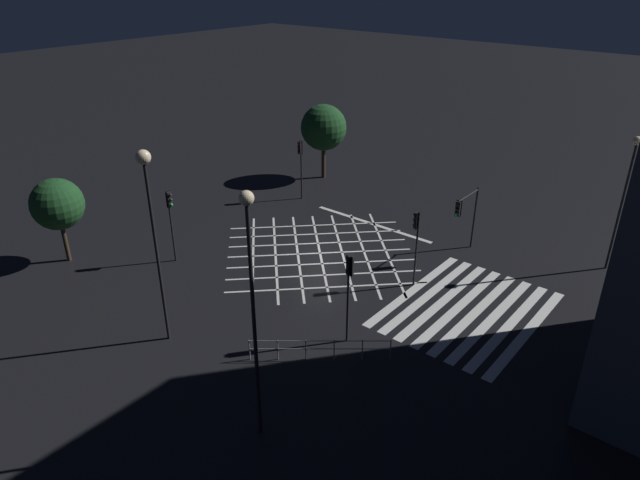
# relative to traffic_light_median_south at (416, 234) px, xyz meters

# --- Properties ---
(ground_plane) EXTENTS (200.00, 200.00, 0.00)m
(ground_plane) POSITION_rel_traffic_light_median_south_xyz_m (-0.37, 6.32, -3.12)
(ground_plane) COLOR black
(road_markings) EXTENTS (13.84, 20.18, 0.01)m
(road_markings) POSITION_rel_traffic_light_median_south_xyz_m (-0.12, 0.43, -3.12)
(road_markings) COLOR silver
(road_markings) RESTS_ON ground_plane
(traffic_light_median_south) EXTENTS (0.36, 0.39, 4.38)m
(traffic_light_median_south) POSITION_rel_traffic_light_median_south_xyz_m (0.00, 0.00, 0.00)
(traffic_light_median_south) COLOR black
(traffic_light_median_south) RESTS_ON ground_plane
(traffic_light_sw_main) EXTENTS (0.39, 0.36, 4.51)m
(traffic_light_sw_main) POSITION_rel_traffic_light_median_south_xyz_m (-6.39, -0.35, 0.09)
(traffic_light_sw_main) COLOR black
(traffic_light_sw_main) RESTS_ON ground_plane
(traffic_light_ne_main) EXTENTS (0.39, 0.36, 4.48)m
(traffic_light_ne_main) POSITION_rel_traffic_light_median_south_xyz_m (5.56, 13.06, 0.07)
(traffic_light_ne_main) COLOR black
(traffic_light_ne_main) RESTS_ON ground_plane
(traffic_light_nw_cross) EXTENTS (0.36, 0.39, 4.48)m
(traffic_light_nw_cross) POSITION_rel_traffic_light_median_south_xyz_m (-6.60, 12.30, 0.07)
(traffic_light_nw_cross) COLOR black
(traffic_light_nw_cross) RESTS_ON ground_plane
(traffic_light_se_main) EXTENTS (2.71, 0.36, 4.00)m
(traffic_light_se_main) POSITION_rel_traffic_light_median_south_xyz_m (4.90, -0.43, -0.17)
(traffic_light_se_main) COLOR black
(traffic_light_se_main) RESTS_ON ground_plane
(street_lamp_east) EXTENTS (0.63, 0.63, 9.30)m
(street_lamp_east) POSITION_rel_traffic_light_median_south_xyz_m (-11.71, 6.30, 4.01)
(street_lamp_east) COLOR black
(street_lamp_east) RESTS_ON ground_plane
(street_lamp_west) EXTENTS (0.50, 0.50, 9.84)m
(street_lamp_west) POSITION_rel_traffic_light_median_south_xyz_m (-13.16, -1.27, 3.54)
(street_lamp_west) COLOR black
(street_lamp_west) RESTS_ON ground_plane
(street_lamp_far) EXTENTS (0.48, 0.48, 7.88)m
(street_lamp_far) POSITION_rel_traffic_light_median_south_xyz_m (8.79, -7.77, 2.31)
(street_lamp_far) COLOR black
(street_lamp_far) RESTS_ON ground_plane
(street_tree_near) EXTENTS (3.66, 3.66, 6.01)m
(street_tree_near) POSITION_rel_traffic_light_median_south_xyz_m (10.32, 14.76, 1.05)
(street_tree_near) COLOR #38281C
(street_tree_near) RESTS_ON ground_plane
(street_tree_far) EXTENTS (3.00, 3.00, 5.12)m
(street_tree_far) POSITION_rel_traffic_light_median_south_xyz_m (-10.63, 17.37, 0.49)
(street_tree_far) COLOR #38281C
(street_tree_far) RESTS_ON ground_plane
(pedestrian_railing) EXTENTS (4.06, 4.92, 1.05)m
(pedestrian_railing) POSITION_rel_traffic_light_median_south_xyz_m (-8.37, -0.26, -2.46)
(pedestrian_railing) COLOR gray
(pedestrian_railing) RESTS_ON ground_plane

